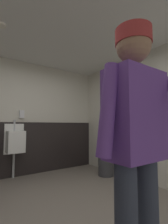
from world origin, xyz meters
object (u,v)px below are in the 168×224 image
object	(u,v)px
person	(137,134)
trash_bin	(106,160)
urinal_solo	(15,141)
soap_dispenser	(22,114)

from	to	relation	value
person	trash_bin	distance (m)	2.76
urinal_solo	trash_bin	bearing A→B (deg)	-28.19
soap_dispenser	urinal_solo	bearing A→B (deg)	-140.98
urinal_solo	soap_dispenser	distance (m)	0.62
urinal_solo	soap_dispenser	size ratio (longest dim) A/B	6.89
person	soap_dispenser	world-z (taller)	person
soap_dispenser	person	bearing A→B (deg)	-91.14
trash_bin	soap_dispenser	bearing A→B (deg)	146.52
trash_bin	soap_dispenser	world-z (taller)	soap_dispenser
person	soap_dispenser	xyz separation A→B (m)	(0.06, 3.14, 0.30)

